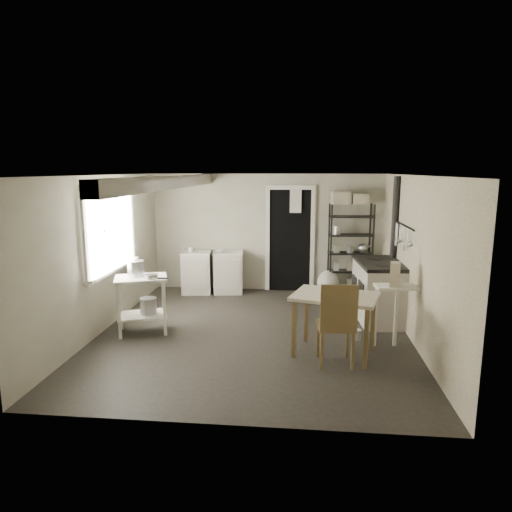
# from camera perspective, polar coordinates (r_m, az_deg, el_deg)

# --- Properties ---
(floor) EXTENTS (5.00, 5.00, 0.00)m
(floor) POSITION_cam_1_polar(r_m,az_deg,el_deg) (6.85, -0.25, -9.55)
(floor) COLOR black
(floor) RESTS_ON ground
(ceiling) EXTENTS (5.00, 5.00, 0.00)m
(ceiling) POSITION_cam_1_polar(r_m,az_deg,el_deg) (6.42, -0.27, 10.07)
(ceiling) COLOR beige
(ceiling) RESTS_ON wall_back
(wall_back) EXTENTS (4.50, 0.02, 2.30)m
(wall_back) POSITION_cam_1_polar(r_m,az_deg,el_deg) (9.00, 1.40, 2.91)
(wall_back) COLOR #ADA994
(wall_back) RESTS_ON ground
(wall_front) EXTENTS (4.50, 0.02, 2.30)m
(wall_front) POSITION_cam_1_polar(r_m,az_deg,el_deg) (4.13, -3.92, -6.53)
(wall_front) COLOR #ADA994
(wall_front) RESTS_ON ground
(wall_left) EXTENTS (0.02, 5.00, 2.30)m
(wall_left) POSITION_cam_1_polar(r_m,az_deg,el_deg) (7.13, -18.55, 0.29)
(wall_left) COLOR #ADA994
(wall_left) RESTS_ON ground
(wall_right) EXTENTS (0.02, 5.00, 2.30)m
(wall_right) POSITION_cam_1_polar(r_m,az_deg,el_deg) (6.69, 19.27, -0.41)
(wall_right) COLOR #ADA994
(wall_right) RESTS_ON ground
(window) EXTENTS (0.12, 1.76, 1.28)m
(window) POSITION_cam_1_polar(r_m,az_deg,el_deg) (7.25, -17.86, 3.29)
(window) COLOR white
(window) RESTS_ON wall_left
(doorway) EXTENTS (0.96, 0.10, 2.08)m
(doorway) POSITION_cam_1_polar(r_m,az_deg,el_deg) (8.97, 4.26, 1.89)
(doorway) COLOR white
(doorway) RESTS_ON ground
(ceiling_beam) EXTENTS (0.18, 5.00, 0.18)m
(ceiling_beam) POSITION_cam_1_polar(r_m,az_deg,el_deg) (6.66, -10.73, 9.05)
(ceiling_beam) COLOR white
(ceiling_beam) RESTS_ON ceiling
(wallpaper_panel) EXTENTS (0.01, 5.00, 2.30)m
(wallpaper_panel) POSITION_cam_1_polar(r_m,az_deg,el_deg) (6.69, 19.19, -0.41)
(wallpaper_panel) COLOR beige
(wallpaper_panel) RESTS_ON wall_right
(utensil_rail) EXTENTS (0.06, 1.20, 0.44)m
(utensil_rail) POSITION_cam_1_polar(r_m,az_deg,el_deg) (7.20, 17.91, 3.64)
(utensil_rail) COLOR #B8B8BA
(utensil_rail) RESTS_ON wall_right
(prep_table) EXTENTS (0.87, 0.74, 0.84)m
(prep_table) POSITION_cam_1_polar(r_m,az_deg,el_deg) (6.95, -14.04, -6.10)
(prep_table) COLOR white
(prep_table) RESTS_ON ground
(stockpot) EXTENTS (0.28, 0.28, 0.26)m
(stockpot) POSITION_cam_1_polar(r_m,az_deg,el_deg) (6.89, -14.79, -1.64)
(stockpot) COLOR #B8B8BA
(stockpot) RESTS_ON prep_table
(saucepan) EXTENTS (0.25, 0.25, 0.11)m
(saucepan) POSITION_cam_1_polar(r_m,az_deg,el_deg) (6.71, -12.96, -2.68)
(saucepan) COLOR #B8B8BA
(saucepan) RESTS_ON prep_table
(bucket) EXTENTS (0.28, 0.28, 0.26)m
(bucket) POSITION_cam_1_polar(r_m,az_deg,el_deg) (6.96, -13.30, -6.17)
(bucket) COLOR #B8B8BA
(bucket) RESTS_ON prep_table
(base_cabinets) EXTENTS (1.29, 0.68, 0.81)m
(base_cabinets) POSITION_cam_1_polar(r_m,az_deg,el_deg) (8.95, -5.46, -1.67)
(base_cabinets) COLOR beige
(base_cabinets) RESTS_ON ground
(mixing_bowl) EXTENTS (0.32, 0.32, 0.07)m
(mixing_bowl) POSITION_cam_1_polar(r_m,az_deg,el_deg) (8.74, -4.75, 1.34)
(mixing_bowl) COLOR silver
(mixing_bowl) RESTS_ON base_cabinets
(counter_cup) EXTENTS (0.15, 0.15, 0.10)m
(counter_cup) POSITION_cam_1_polar(r_m,az_deg,el_deg) (8.81, -8.16, 1.44)
(counter_cup) COLOR silver
(counter_cup) RESTS_ON base_cabinets
(shelf_rack) EXTENTS (0.85, 0.40, 1.74)m
(shelf_rack) POSITION_cam_1_polar(r_m,az_deg,el_deg) (8.86, 11.72, 1.26)
(shelf_rack) COLOR black
(shelf_rack) RESTS_ON ground
(shelf_jar) EXTENTS (0.10, 0.10, 0.20)m
(shelf_jar) POSITION_cam_1_polar(r_m,az_deg,el_deg) (8.75, 9.67, 4.01)
(shelf_jar) COLOR silver
(shelf_jar) RESTS_ON shelf_rack
(storage_box_a) EXTENTS (0.38, 0.34, 0.24)m
(storage_box_a) POSITION_cam_1_polar(r_m,az_deg,el_deg) (8.71, 10.59, 8.16)
(storage_box_a) COLOR beige
(storage_box_a) RESTS_ON shelf_rack
(storage_box_b) EXTENTS (0.31, 0.29, 0.19)m
(storage_box_b) POSITION_cam_1_polar(r_m,az_deg,el_deg) (8.74, 13.01, 7.94)
(storage_box_b) COLOR beige
(storage_box_b) RESTS_ON shelf_rack
(stove) EXTENTS (0.76, 1.25, 0.94)m
(stove) POSITION_cam_1_polar(r_m,az_deg,el_deg) (7.55, 15.10, -4.49)
(stove) COLOR beige
(stove) RESTS_ON ground
(stovepipe) EXTENTS (0.10, 0.10, 1.28)m
(stovepipe) POSITION_cam_1_polar(r_m,az_deg,el_deg) (7.78, 17.00, 4.48)
(stovepipe) COLOR black
(stovepipe) RESTS_ON stove
(side_ledge) EXTENTS (0.58, 0.35, 0.85)m
(side_ledge) POSITION_cam_1_polar(r_m,az_deg,el_deg) (6.50, 16.93, -7.14)
(side_ledge) COLOR white
(side_ledge) RESTS_ON ground
(oats_box) EXTENTS (0.16, 0.23, 0.32)m
(oats_box) POSITION_cam_1_polar(r_m,az_deg,el_deg) (6.32, 16.97, -2.20)
(oats_box) COLOR beige
(oats_box) RESTS_ON side_ledge
(work_table) EXTENTS (1.22, 1.00, 0.80)m
(work_table) POSITION_cam_1_polar(r_m,az_deg,el_deg) (6.07, 9.75, -8.62)
(work_table) COLOR beige
(work_table) RESTS_ON ground
(table_cup) EXTENTS (0.12, 0.12, 0.10)m
(table_cup) POSITION_cam_1_polar(r_m,az_deg,el_deg) (5.82, 12.38, -5.13)
(table_cup) COLOR silver
(table_cup) RESTS_ON work_table
(chair) EXTENTS (0.47, 0.49, 1.06)m
(chair) POSITION_cam_1_polar(r_m,az_deg,el_deg) (5.74, 9.92, -8.64)
(chair) COLOR brown
(chair) RESTS_ON ground
(flour_sack) EXTENTS (0.43, 0.37, 0.49)m
(flour_sack) POSITION_cam_1_polar(r_m,az_deg,el_deg) (8.83, 8.99, -3.39)
(flour_sack) COLOR silver
(flour_sack) RESTS_ON ground
(floor_crock) EXTENTS (0.15, 0.15, 0.14)m
(floor_crock) POSITION_cam_1_polar(r_m,az_deg,el_deg) (6.72, 12.55, -9.54)
(floor_crock) COLOR silver
(floor_crock) RESTS_ON ground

